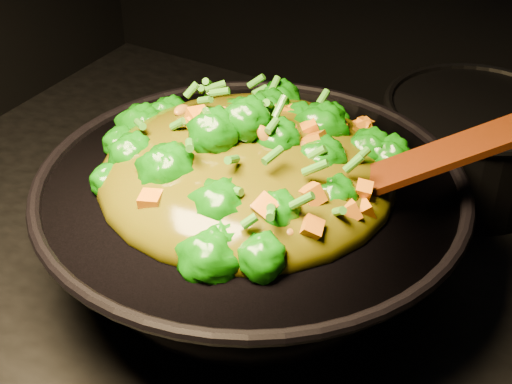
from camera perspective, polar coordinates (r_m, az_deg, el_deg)
The scene contains 4 objects.
wok at distance 0.82m, azimuth -0.35°, elevation -2.90°, with size 0.42×0.42×0.12m, color black, non-canonical shape.
stir_fry at distance 0.76m, azimuth -0.67°, elevation 4.11°, with size 0.30×0.30×0.10m, color #106307, non-canonical shape.
spatula at distance 0.74m, azimuth 11.74°, elevation 2.02°, with size 0.28×0.04×0.01m, color black.
back_pot at distance 0.99m, azimuth 15.31°, elevation 3.30°, with size 0.21×0.21×0.12m, color black.
Camera 1 is at (0.22, -0.52, 1.46)m, focal length 55.00 mm.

